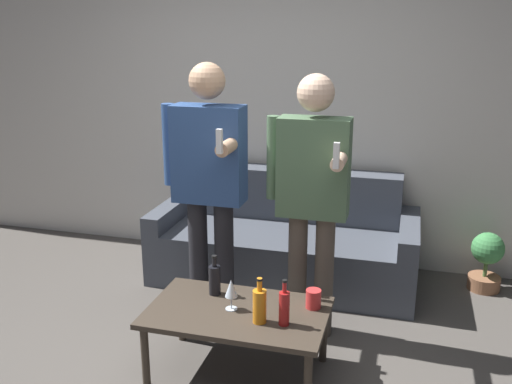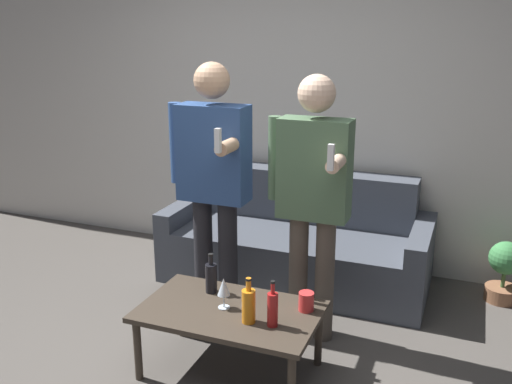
% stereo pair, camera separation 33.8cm
% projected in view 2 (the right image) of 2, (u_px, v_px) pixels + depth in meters
% --- Properties ---
extents(wall_back, '(8.00, 0.06, 2.70)m').
position_uv_depth(wall_back, '(294.00, 97.00, 4.55)').
color(wall_back, silver).
rests_on(wall_back, ground_plane).
extents(couch, '(1.98, 0.84, 0.81)m').
position_uv_depth(couch, '(298.00, 243.00, 4.40)').
color(couch, '#474C56').
rests_on(couch, ground_plane).
extents(coffee_table, '(0.99, 0.60, 0.40)m').
position_uv_depth(coffee_table, '(230.00, 316.00, 3.16)').
color(coffee_table, '#3D3328').
rests_on(coffee_table, ground_plane).
extents(bottle_orange, '(0.07, 0.07, 0.24)m').
position_uv_depth(bottle_orange, '(211.00, 277.00, 3.33)').
color(bottle_orange, black).
rests_on(bottle_orange, coffee_table).
extents(bottle_green, '(0.07, 0.07, 0.25)m').
position_uv_depth(bottle_green, '(249.00, 305.00, 2.99)').
color(bottle_green, orange).
rests_on(bottle_green, coffee_table).
extents(bottle_dark, '(0.06, 0.06, 0.25)m').
position_uv_depth(bottle_dark, '(273.00, 308.00, 2.95)').
color(bottle_dark, '#B21E1E').
rests_on(bottle_dark, coffee_table).
extents(wine_glass_near, '(0.07, 0.07, 0.18)m').
position_uv_depth(wine_glass_near, '(224.00, 288.00, 3.13)').
color(wine_glass_near, silver).
rests_on(wine_glass_near, coffee_table).
extents(cup_on_table, '(0.08, 0.08, 0.11)m').
position_uv_depth(cup_on_table, '(306.00, 301.00, 3.12)').
color(cup_on_table, red).
rests_on(cup_on_table, coffee_table).
extents(person_standing_left, '(0.53, 0.44, 1.69)m').
position_uv_depth(person_standing_left, '(213.00, 174.00, 3.63)').
color(person_standing_left, '#232328').
rests_on(person_standing_left, ground_plane).
extents(person_standing_right, '(0.50, 0.43, 1.64)m').
position_uv_depth(person_standing_right, '(313.00, 190.00, 3.37)').
color(person_standing_right, brown).
rests_on(person_standing_right, ground_plane).
extents(potted_plant, '(0.24, 0.24, 0.45)m').
position_uv_depth(potted_plant, '(505.00, 269.00, 4.03)').
color(potted_plant, '#936042').
rests_on(potted_plant, ground_plane).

